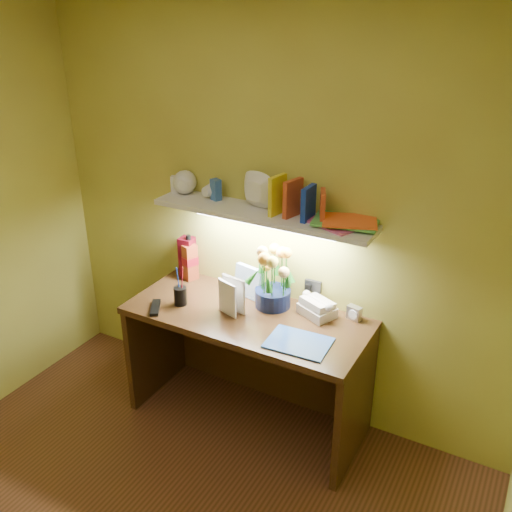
{
  "coord_description": "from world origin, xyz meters",
  "views": [
    {
      "loc": [
        1.4,
        -1.23,
        2.41
      ],
      "look_at": [
        -0.02,
        1.35,
        1.05
      ],
      "focal_mm": 40.0,
      "sensor_mm": 36.0,
      "label": 1
    }
  ],
  "objects_px": {
    "telephone": "(317,306)",
    "desk_clock": "(354,313)",
    "flower_bouquet": "(273,277)",
    "whisky_bottle": "(189,257)",
    "desk": "(247,368)"
  },
  "relations": [
    {
      "from": "desk",
      "to": "flower_bouquet",
      "type": "xyz_separation_m",
      "value": [
        0.08,
        0.16,
        0.56
      ]
    },
    {
      "from": "flower_bouquet",
      "to": "telephone",
      "type": "distance_m",
      "value": 0.3
    },
    {
      "from": "flower_bouquet",
      "to": "telephone",
      "type": "xyz_separation_m",
      "value": [
        0.27,
        0.02,
        -0.13
      ]
    },
    {
      "from": "desk_clock",
      "to": "whisky_bottle",
      "type": "height_order",
      "value": "whisky_bottle"
    },
    {
      "from": "telephone",
      "to": "desk_clock",
      "type": "distance_m",
      "value": 0.21
    },
    {
      "from": "flower_bouquet",
      "to": "whisky_bottle",
      "type": "distance_m",
      "value": 0.63
    },
    {
      "from": "desk_clock",
      "to": "whisky_bottle",
      "type": "bearing_deg",
      "value": -164.25
    },
    {
      "from": "flower_bouquet",
      "to": "desk_clock",
      "type": "bearing_deg",
      "value": 9.89
    },
    {
      "from": "desk",
      "to": "telephone",
      "type": "relative_size",
      "value": 7.19
    },
    {
      "from": "flower_bouquet",
      "to": "desk_clock",
      "type": "distance_m",
      "value": 0.5
    },
    {
      "from": "telephone",
      "to": "desk",
      "type": "bearing_deg",
      "value": -128.19
    },
    {
      "from": "desk_clock",
      "to": "desk",
      "type": "bearing_deg",
      "value": -141.91
    },
    {
      "from": "desk_clock",
      "to": "whisky_bottle",
      "type": "relative_size",
      "value": 0.27
    },
    {
      "from": "telephone",
      "to": "whisky_bottle",
      "type": "distance_m",
      "value": 0.9
    },
    {
      "from": "desk",
      "to": "desk_clock",
      "type": "bearing_deg",
      "value": 23.78
    }
  ]
}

